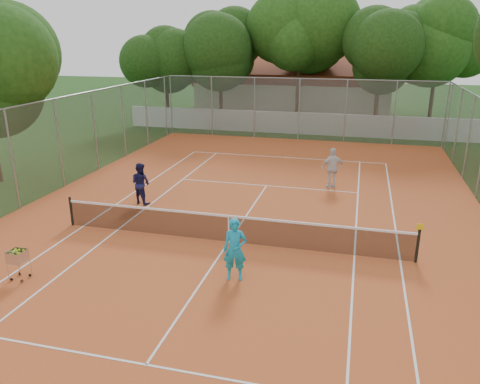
% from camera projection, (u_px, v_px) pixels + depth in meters
% --- Properties ---
extents(ground, '(120.00, 120.00, 0.00)m').
position_uv_depth(ground, '(229.00, 242.00, 15.70)').
color(ground, '#14370F').
rests_on(ground, ground).
extents(court_pad, '(18.00, 34.00, 0.02)m').
position_uv_depth(court_pad, '(229.00, 242.00, 15.69)').
color(court_pad, '#BB5324').
rests_on(court_pad, ground).
extents(court_lines, '(10.98, 23.78, 0.01)m').
position_uv_depth(court_lines, '(229.00, 242.00, 15.69)').
color(court_lines, white).
rests_on(court_lines, court_pad).
extents(tennis_net, '(11.88, 0.10, 0.98)m').
position_uv_depth(tennis_net, '(229.00, 228.00, 15.54)').
color(tennis_net, black).
rests_on(tennis_net, court_pad).
extents(perimeter_fence, '(18.00, 34.00, 4.00)m').
position_uv_depth(perimeter_fence, '(228.00, 186.00, 15.06)').
color(perimeter_fence, slate).
rests_on(perimeter_fence, ground).
extents(boundary_wall, '(26.00, 0.30, 1.50)m').
position_uv_depth(boundary_wall, '(302.00, 123.00, 32.91)').
color(boundary_wall, silver).
rests_on(boundary_wall, ground).
extents(clubhouse, '(16.40, 9.00, 4.40)m').
position_uv_depth(clubhouse, '(295.00, 87.00, 42.11)').
color(clubhouse, beige).
rests_on(clubhouse, ground).
extents(tropical_trees, '(29.00, 19.00, 10.00)m').
position_uv_depth(tropical_trees, '(310.00, 59.00, 34.32)').
color(tropical_trees, black).
rests_on(tropical_trees, ground).
extents(player_near, '(0.73, 0.55, 1.81)m').
position_uv_depth(player_near, '(235.00, 250.00, 13.03)').
color(player_near, '#1697C0').
rests_on(player_near, court_pad).
extents(player_far_left, '(0.99, 0.86, 1.71)m').
position_uv_depth(player_far_left, '(141.00, 183.00, 19.07)').
color(player_far_left, '#171846').
rests_on(player_far_left, court_pad).
extents(player_far_right, '(1.17, 0.83, 1.84)m').
position_uv_depth(player_far_right, '(333.00, 168.00, 21.03)').
color(player_far_right, silver).
rests_on(player_far_right, court_pad).
extents(ball_hopper, '(0.49, 0.49, 0.95)m').
position_uv_depth(ball_hopper, '(19.00, 264.00, 13.15)').
color(ball_hopper, silver).
rests_on(ball_hopper, court_pad).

